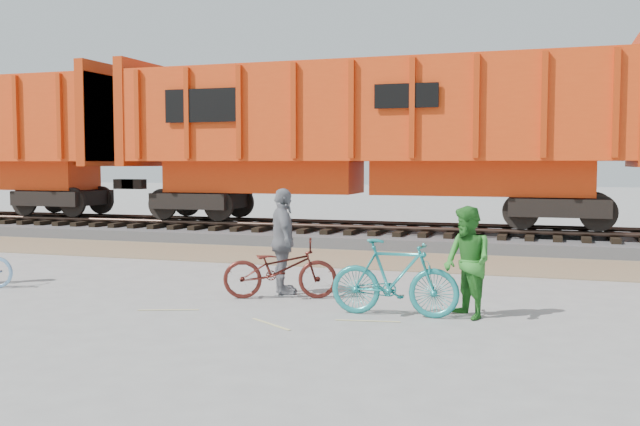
{
  "coord_description": "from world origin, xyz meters",
  "views": [
    {
      "loc": [
        4.37,
        -10.04,
        2.18
      ],
      "look_at": [
        0.62,
        1.5,
        1.33
      ],
      "focal_mm": 40.0,
      "sensor_mm": 36.0,
      "label": 1
    }
  ],
  "objects_px": {
    "person_man": "(467,262)",
    "person_woman": "(283,241)",
    "bicycle_teal": "(394,278)",
    "hopper_car_center": "(367,133)",
    "bicycle_maroon": "(280,269)"
  },
  "relations": [
    {
      "from": "bicycle_teal",
      "to": "bicycle_maroon",
      "type": "height_order",
      "value": "bicycle_teal"
    },
    {
      "from": "bicycle_teal",
      "to": "person_man",
      "type": "bearing_deg",
      "value": -80.19
    },
    {
      "from": "person_man",
      "to": "person_woman",
      "type": "xyz_separation_m",
      "value": [
        -3.13,
        0.95,
        0.09
      ]
    },
    {
      "from": "bicycle_teal",
      "to": "bicycle_maroon",
      "type": "relative_size",
      "value": 1.0
    },
    {
      "from": "bicycle_maroon",
      "to": "bicycle_teal",
      "type": "bearing_deg",
      "value": -129.02
    },
    {
      "from": "bicycle_teal",
      "to": "bicycle_maroon",
      "type": "bearing_deg",
      "value": 68.24
    },
    {
      "from": "person_man",
      "to": "bicycle_maroon",
      "type": "bearing_deg",
      "value": -140.4
    },
    {
      "from": "hopper_car_center",
      "to": "bicycle_teal",
      "type": "xyz_separation_m",
      "value": [
        2.75,
        -9.16,
        -2.45
      ]
    },
    {
      "from": "bicycle_teal",
      "to": "bicycle_maroon",
      "type": "distance_m",
      "value": 2.17
    },
    {
      "from": "hopper_car_center",
      "to": "bicycle_teal",
      "type": "height_order",
      "value": "hopper_car_center"
    },
    {
      "from": "hopper_car_center",
      "to": "bicycle_maroon",
      "type": "distance_m",
      "value": 8.81
    },
    {
      "from": "hopper_car_center",
      "to": "bicycle_teal",
      "type": "distance_m",
      "value": 9.87
    },
    {
      "from": "hopper_car_center",
      "to": "bicycle_maroon",
      "type": "bearing_deg",
      "value": -85.15
    },
    {
      "from": "hopper_car_center",
      "to": "person_woman",
      "type": "relative_size",
      "value": 7.93
    },
    {
      "from": "bicycle_maroon",
      "to": "person_woman",
      "type": "relative_size",
      "value": 1.04
    }
  ]
}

